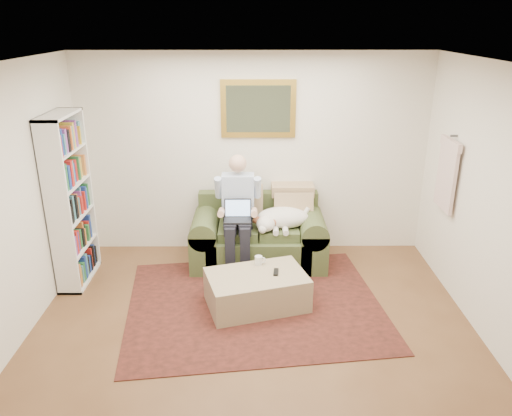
{
  "coord_description": "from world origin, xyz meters",
  "views": [
    {
      "loc": [
        0.0,
        -3.78,
        2.95
      ],
      "look_at": [
        0.03,
        1.49,
        0.95
      ],
      "focal_mm": 35.0,
      "sensor_mm": 36.0,
      "label": 1
    }
  ],
  "objects_px": {
    "sleeping_dog": "(283,218)",
    "bookshelf": "(70,201)",
    "sofa": "(258,241)",
    "coffee_mug": "(259,260)",
    "ottoman": "(257,290)",
    "seated_man": "(238,215)",
    "laptop": "(238,214)"
  },
  "relations": [
    {
      "from": "seated_man",
      "to": "bookshelf",
      "type": "xyz_separation_m",
      "value": [
        -1.92,
        -0.28,
        0.29
      ]
    },
    {
      "from": "sleeping_dog",
      "to": "coffee_mug",
      "type": "xyz_separation_m",
      "value": [
        -0.31,
        -0.74,
        -0.22
      ]
    },
    {
      "from": "seated_man",
      "to": "sleeping_dog",
      "type": "relative_size",
      "value": 2.04
    },
    {
      "from": "laptop",
      "to": "sleeping_dog",
      "type": "xyz_separation_m",
      "value": [
        0.56,
        0.13,
        -0.1
      ]
    },
    {
      "from": "sofa",
      "to": "bookshelf",
      "type": "relative_size",
      "value": 0.84
    },
    {
      "from": "sleeping_dog",
      "to": "bookshelf",
      "type": "distance_m",
      "value": 2.52
    },
    {
      "from": "coffee_mug",
      "to": "bookshelf",
      "type": "height_order",
      "value": "bookshelf"
    },
    {
      "from": "sleeping_dog",
      "to": "coffee_mug",
      "type": "bearing_deg",
      "value": -112.72
    },
    {
      "from": "sleeping_dog",
      "to": "bookshelf",
      "type": "relative_size",
      "value": 0.35
    },
    {
      "from": "seated_man",
      "to": "ottoman",
      "type": "distance_m",
      "value": 1.07
    },
    {
      "from": "laptop",
      "to": "sleeping_dog",
      "type": "height_order",
      "value": "laptop"
    },
    {
      "from": "sleeping_dog",
      "to": "bookshelf",
      "type": "bearing_deg",
      "value": -171.85
    },
    {
      "from": "seated_man",
      "to": "bookshelf",
      "type": "bearing_deg",
      "value": -171.56
    },
    {
      "from": "laptop",
      "to": "coffee_mug",
      "type": "xyz_separation_m",
      "value": [
        0.25,
        -0.61,
        -0.31
      ]
    },
    {
      "from": "laptop",
      "to": "coffee_mug",
      "type": "bearing_deg",
      "value": -67.98
    },
    {
      "from": "sofa",
      "to": "laptop",
      "type": "height_order",
      "value": "laptop"
    },
    {
      "from": "seated_man",
      "to": "coffee_mug",
      "type": "xyz_separation_m",
      "value": [
        0.25,
        -0.67,
        -0.28
      ]
    },
    {
      "from": "ottoman",
      "to": "bookshelf",
      "type": "bearing_deg",
      "value": 163.61
    },
    {
      "from": "sleeping_dog",
      "to": "coffee_mug",
      "type": "height_order",
      "value": "sleeping_dog"
    },
    {
      "from": "ottoman",
      "to": "bookshelf",
      "type": "xyz_separation_m",
      "value": [
        -2.14,
        0.63,
        0.81
      ]
    },
    {
      "from": "sofa",
      "to": "coffee_mug",
      "type": "distance_m",
      "value": 0.84
    },
    {
      "from": "sofa",
      "to": "ottoman",
      "type": "bearing_deg",
      "value": -91.67
    },
    {
      "from": "coffee_mug",
      "to": "bookshelf",
      "type": "xyz_separation_m",
      "value": [
        -2.16,
        0.39,
        0.57
      ]
    },
    {
      "from": "sofa",
      "to": "coffee_mug",
      "type": "xyz_separation_m",
      "value": [
        -0.01,
        -0.83,
        0.14
      ]
    },
    {
      "from": "laptop",
      "to": "sleeping_dog",
      "type": "bearing_deg",
      "value": 13.64
    },
    {
      "from": "sofa",
      "to": "coffee_mug",
      "type": "height_order",
      "value": "sofa"
    },
    {
      "from": "bookshelf",
      "to": "seated_man",
      "type": "bearing_deg",
      "value": 8.44
    },
    {
      "from": "seated_man",
      "to": "ottoman",
      "type": "bearing_deg",
      "value": -76.35
    },
    {
      "from": "sofa",
      "to": "coffee_mug",
      "type": "relative_size",
      "value": 16.87
    },
    {
      "from": "laptop",
      "to": "seated_man",
      "type": "bearing_deg",
      "value": 90.0
    },
    {
      "from": "ottoman",
      "to": "bookshelf",
      "type": "distance_m",
      "value": 2.37
    },
    {
      "from": "coffee_mug",
      "to": "bookshelf",
      "type": "bearing_deg",
      "value": 169.84
    }
  ]
}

